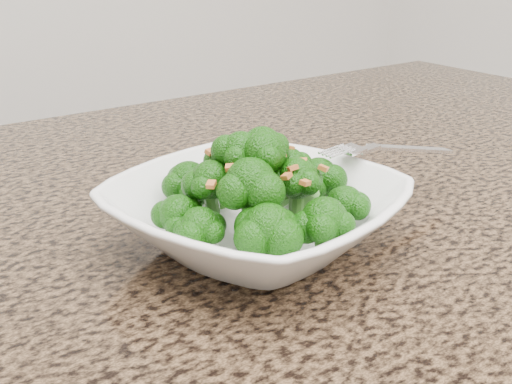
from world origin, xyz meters
TOP-DOWN VIEW (x-y plane):
  - granite_counter at (0.00, 0.30)m, footprint 1.64×1.04m
  - bowl at (0.01, 0.30)m, footprint 0.29×0.29m
  - broccoli_pile at (0.01, 0.30)m, footprint 0.21×0.21m
  - garlic_topping at (0.01, 0.30)m, footprint 0.12×0.12m
  - fork at (0.14, 0.30)m, footprint 0.19×0.04m

SIDE VIEW (x-z plane):
  - granite_counter at x=0.00m, z-range 0.87..0.90m
  - bowl at x=0.01m, z-range 0.90..0.96m
  - fork at x=0.14m, z-range 0.96..0.97m
  - broccoli_pile at x=0.01m, z-range 0.96..1.03m
  - garlic_topping at x=0.01m, z-range 1.03..1.03m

